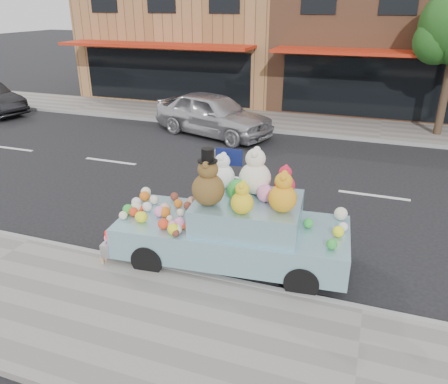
% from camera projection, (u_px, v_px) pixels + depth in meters
% --- Properties ---
extents(ground, '(120.00, 120.00, 0.00)m').
position_uv_depth(ground, '(374.00, 196.00, 11.41)').
color(ground, black).
rests_on(ground, ground).
extents(near_sidewalk, '(60.00, 3.00, 0.12)m').
position_uv_depth(near_sidewalk, '(355.00, 379.00, 5.78)').
color(near_sidewalk, gray).
rests_on(near_sidewalk, ground).
extents(far_sidewalk, '(60.00, 3.00, 0.12)m').
position_uv_depth(far_sidewalk, '(380.00, 130.00, 17.00)').
color(far_sidewalk, gray).
rests_on(far_sidewalk, ground).
extents(near_kerb, '(60.00, 0.12, 0.13)m').
position_uv_depth(near_kerb, '(362.00, 310.00, 7.07)').
color(near_kerb, gray).
rests_on(near_kerb, ground).
extents(far_kerb, '(60.00, 0.12, 0.13)m').
position_uv_depth(far_kerb, '(379.00, 141.00, 15.71)').
color(far_kerb, gray).
rests_on(far_kerb, ground).
extents(storefront_left, '(10.00, 9.80, 7.30)m').
position_uv_depth(storefront_left, '(197.00, 23.00, 23.38)').
color(storefront_left, '#A57145').
rests_on(storefront_left, ground).
extents(storefront_mid, '(10.00, 9.80, 7.30)m').
position_uv_depth(storefront_mid, '(394.00, 26.00, 20.30)').
color(storefront_mid, '#915B3D').
rests_on(storefront_mid, ground).
extents(car_silver, '(5.05, 3.24, 1.60)m').
position_uv_depth(car_silver, '(213.00, 114.00, 16.35)').
color(car_silver, '#BBBAC0').
rests_on(car_silver, ground).
extents(art_car, '(4.62, 2.15, 2.39)m').
position_uv_depth(art_car, '(233.00, 224.00, 8.18)').
color(art_car, black).
rests_on(art_car, ground).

